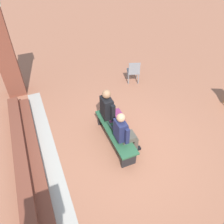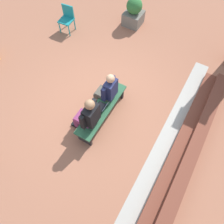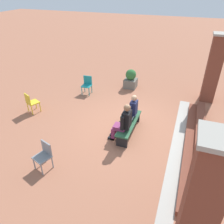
{
  "view_description": "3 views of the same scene",
  "coord_description": "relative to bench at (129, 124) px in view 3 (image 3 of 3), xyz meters",
  "views": [
    {
      "loc": [
        -3.25,
        1.73,
        4.46
      ],
      "look_at": [
        0.85,
        -0.01,
        0.6
      ],
      "focal_mm": 35.0,
      "sensor_mm": 36.0,
      "label": 1
    },
    {
      "loc": [
        2.6,
        1.73,
        5.04
      ],
      "look_at": [
        0.5,
        0.53,
        0.89
      ],
      "focal_mm": 35.0,
      "sensor_mm": 36.0,
      "label": 2
    },
    {
      "loc": [
        6.41,
        1.73,
        4.68
      ],
      "look_at": [
        0.77,
        -0.34,
        1.02
      ],
      "focal_mm": 35.0,
      "sensor_mm": 36.0,
      "label": 3
    }
  ],
  "objects": [
    {
      "name": "brick_pillar_left_of_steps",
      "position": [
        -3.61,
        2.59,
        1.11
      ],
      "size": [
        0.64,
        0.64,
        2.91
      ],
      "color": "brown",
      "rests_on": "ground"
    },
    {
      "name": "person_student",
      "position": [
        -0.38,
        -0.07,
        0.35
      ],
      "size": [
        0.53,
        0.66,
        1.32
      ],
      "color": "#4C473D",
      "rests_on": "ground"
    },
    {
      "name": "ground_plane",
      "position": [
        -0.32,
        -0.12,
        -0.35
      ],
      "size": [
        60.0,
        60.0,
        0.0
      ],
      "primitive_type": "plane",
      "color": "#9E6047"
    },
    {
      "name": "plastic_chair_near_bench_left",
      "position": [
        -0.01,
        -4.11,
        0.13
      ],
      "size": [
        0.56,
        0.56,
        0.84
      ],
      "color": "gold",
      "rests_on": "ground"
    },
    {
      "name": "brick_pillar_right_of_steps",
      "position": [
        3.44,
        2.2,
        1.11
      ],
      "size": [
        0.64,
        0.64,
        2.91
      ],
      "color": "brown",
      "rests_on": "ground"
    },
    {
      "name": "concrete_strip",
      "position": [
        0.0,
        1.71,
        -0.35
      ],
      "size": [
        6.21,
        0.4,
        0.01
      ],
      "primitive_type": "cube",
      "color": "#A8A399",
      "rests_on": "ground"
    },
    {
      "name": "person_adult",
      "position": [
        0.47,
        -0.07,
        0.39
      ],
      "size": [
        0.58,
        0.73,
        1.4
      ],
      "color": "#7F2D5B",
      "rests_on": "ground"
    },
    {
      "name": "plastic_chair_by_pillar",
      "position": [
        -2.37,
        -2.76,
        0.13
      ],
      "size": [
        0.45,
        0.45,
        0.84
      ],
      "color": "teal",
      "rests_on": "ground"
    },
    {
      "name": "laptop",
      "position": [
        0.01,
        0.01,
        0.15
      ],
      "size": [
        0.32,
        0.29,
        0.21
      ],
      "color": "black",
      "rests_on": "bench"
    },
    {
      "name": "plastic_chair_near_bench_right",
      "position": [
        2.42,
        -1.78,
        0.13
      ],
      "size": [
        0.53,
        0.53,
        0.84
      ],
      "color": "gray",
      "rests_on": "ground"
    },
    {
      "name": "bench",
      "position": [
        0.0,
        0.0,
        0.0
      ],
      "size": [
        1.8,
        0.44,
        0.45
      ],
      "color": "#285638",
      "rests_on": "ground"
    },
    {
      "name": "planter",
      "position": [
        -3.72,
        -1.01,
        0.08
      ],
      "size": [
        0.6,
        0.6,
        0.94
      ],
      "color": "#6B665B",
      "rests_on": "ground"
    },
    {
      "name": "brick_steps",
      "position": [
        0.0,
        2.26,
        -0.23
      ],
      "size": [
        5.41,
        0.6,
        0.3
      ],
      "color": "brown",
      "rests_on": "ground"
    }
  ]
}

